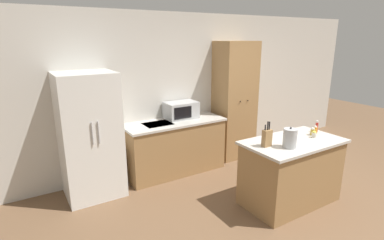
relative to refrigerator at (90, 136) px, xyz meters
name	(u,v)px	position (x,y,z in m)	size (l,w,h in m)	color
ground_plane	(310,211)	(2.29, -1.96, -0.88)	(14.00, 14.00, 0.00)	brown
wall_back	(210,88)	(2.29, 0.37, 0.42)	(7.20, 0.06, 2.60)	beige
refrigerator	(90,136)	(0.00, 0.00, 0.00)	(0.78, 0.70, 1.76)	white
back_counter	(175,146)	(1.35, 0.04, -0.44)	(1.67, 0.64, 0.89)	#9E7547
pantry_cabinet	(235,101)	(2.65, 0.09, 0.19)	(0.71, 0.53, 2.14)	#9E7547
kitchen_island	(291,172)	(2.23, -1.64, -0.43)	(1.35, 0.76, 0.89)	#9E7547
microwave	(181,110)	(1.54, 0.14, 0.14)	(0.53, 0.36, 0.28)	#B2B5B7
knife_block	(267,138)	(1.77, -1.60, 0.12)	(0.12, 0.07, 0.32)	#9E7547
spice_bottle_tall_dark	(314,135)	(2.56, -1.70, 0.05)	(0.06, 0.06, 0.09)	beige
spice_bottle_short_red	(313,132)	(2.64, -1.62, 0.06)	(0.06, 0.06, 0.10)	gold
spice_bottle_amber_oil	(315,130)	(2.73, -1.59, 0.06)	(0.05, 0.05, 0.11)	orange
spice_bottle_green_herb	(317,127)	(2.82, -1.55, 0.09)	(0.04, 0.04, 0.17)	#B2281E
kettle	(290,138)	(1.98, -1.78, 0.13)	(0.17, 0.17, 0.26)	#B2B5B7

